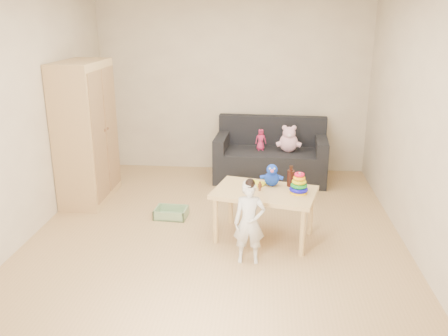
# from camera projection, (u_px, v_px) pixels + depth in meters

# --- Properties ---
(room) EXTENTS (4.50, 4.50, 4.50)m
(room) POSITION_uv_depth(u_px,v_px,m) (217.00, 116.00, 4.91)
(room) COLOR tan
(room) RESTS_ON ground
(wardrobe) EXTENTS (0.49, 0.98, 1.77)m
(wardrobe) POSITION_uv_depth(u_px,v_px,m) (86.00, 133.00, 5.95)
(wardrobe) COLOR tan
(wardrobe) RESTS_ON ground
(sofa) EXTENTS (1.62, 0.87, 0.44)m
(sofa) POSITION_uv_depth(u_px,v_px,m) (270.00, 165.00, 6.86)
(sofa) COLOR black
(sofa) RESTS_ON ground
(play_table) EXTENTS (1.17, 0.88, 0.55)m
(play_table) POSITION_uv_depth(u_px,v_px,m) (264.00, 215.00, 5.03)
(play_table) COLOR #D7B176
(play_table) RESTS_ON ground
(storage_bin) EXTENTS (0.39, 0.30, 0.11)m
(storage_bin) POSITION_uv_depth(u_px,v_px,m) (171.00, 213.00, 5.63)
(storage_bin) COLOR #82A779
(storage_bin) RESTS_ON ground
(toddler) EXTENTS (0.31, 0.21, 0.81)m
(toddler) POSITION_uv_depth(u_px,v_px,m) (249.00, 223.00, 4.52)
(toddler) COLOR silver
(toddler) RESTS_ON ground
(pink_bear) EXTENTS (0.28, 0.24, 0.32)m
(pink_bear) POSITION_uv_depth(u_px,v_px,m) (289.00, 141.00, 6.68)
(pink_bear) COLOR #FFBBD9
(pink_bear) RESTS_ON sofa
(doll) EXTENTS (0.16, 0.12, 0.30)m
(doll) POSITION_uv_depth(u_px,v_px,m) (261.00, 140.00, 6.75)
(doll) COLOR #E02A62
(doll) RESTS_ON sofa
(ring_stacker) EXTENTS (0.19, 0.19, 0.22)m
(ring_stacker) POSITION_uv_depth(u_px,v_px,m) (299.00, 185.00, 4.85)
(ring_stacker) COLOR yellow
(ring_stacker) RESTS_ON play_table
(brown_bottle) EXTENTS (0.08, 0.08, 0.23)m
(brown_bottle) POSITION_uv_depth(u_px,v_px,m) (291.00, 177.00, 5.05)
(brown_bottle) COLOR black
(brown_bottle) RESTS_ON play_table
(blue_plush) EXTENTS (0.24, 0.21, 0.24)m
(blue_plush) POSITION_uv_depth(u_px,v_px,m) (272.00, 175.00, 5.06)
(blue_plush) COLOR blue
(blue_plush) RESTS_ON play_table
(wooden_figure) EXTENTS (0.05, 0.05, 0.10)m
(wooden_figure) POSITION_uv_depth(u_px,v_px,m) (260.00, 186.00, 4.93)
(wooden_figure) COLOR brown
(wooden_figure) RESTS_ON play_table
(yellow_book) EXTENTS (0.24, 0.24, 0.01)m
(yellow_book) POSITION_uv_depth(u_px,v_px,m) (257.00, 184.00, 5.12)
(yellow_book) COLOR #FFF81A
(yellow_book) RESTS_ON play_table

